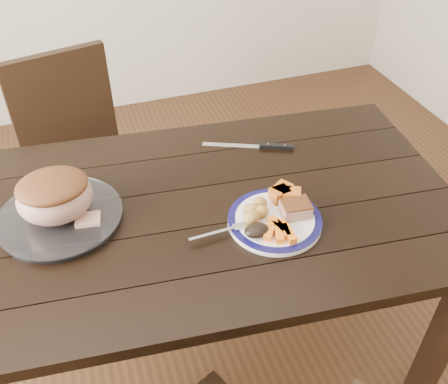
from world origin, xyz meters
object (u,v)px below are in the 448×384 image
object	(u,v)px
dinner_plate	(275,221)
fork	(224,231)
carving_knife	(265,146)
roast_joint	(55,198)
chair_far	(80,153)
pork_slice	(295,210)
serving_platter	(61,218)
dining_table	(198,228)

from	to	relation	value
dinner_plate	fork	size ratio (longest dim) A/B	1.54
dinner_plate	carving_knife	world-z (taller)	dinner_plate
roast_joint	carving_knife	distance (m)	0.73
chair_far	fork	world-z (taller)	chair_far
pork_slice	fork	xyz separation A→B (m)	(-0.22, 0.00, -0.02)
serving_platter	fork	world-z (taller)	fork
dinner_plate	serving_platter	xyz separation A→B (m)	(-0.59, 0.22, 0.00)
dining_table	pork_slice	bearing A→B (deg)	-30.44
roast_joint	carving_knife	xyz separation A→B (m)	(0.71, 0.15, -0.08)
dining_table	chair_far	world-z (taller)	chair_far
serving_platter	pork_slice	bearing A→B (deg)	-18.93
dinner_plate	pork_slice	xyz separation A→B (m)	(0.06, -0.01, 0.03)
fork	roast_joint	xyz separation A→B (m)	(-0.43, 0.22, 0.07)
pork_slice	serving_platter	bearing A→B (deg)	161.07
serving_platter	pork_slice	distance (m)	0.68
dining_table	chair_far	size ratio (longest dim) A/B	1.81
chair_far	fork	xyz separation A→B (m)	(0.34, -0.88, 0.25)
dining_table	dinner_plate	world-z (taller)	dinner_plate
dinner_plate	carving_knife	xyz separation A→B (m)	(0.12, 0.36, -0.00)
serving_platter	fork	distance (m)	0.48
serving_platter	pork_slice	xyz separation A→B (m)	(0.65, -0.22, 0.03)
roast_joint	dining_table	bearing A→B (deg)	-10.50
chair_far	carving_knife	world-z (taller)	chair_far
fork	carving_knife	xyz separation A→B (m)	(0.28, 0.37, -0.01)
dinner_plate	pork_slice	world-z (taller)	pork_slice
chair_far	pork_slice	bearing A→B (deg)	109.22
fork	chair_far	bearing A→B (deg)	108.92
serving_platter	pork_slice	world-z (taller)	pork_slice
roast_joint	carving_knife	world-z (taller)	roast_joint
dining_table	dinner_plate	bearing A→B (deg)	-36.74
chair_far	roast_joint	xyz separation A→B (m)	(-0.09, -0.66, 0.31)
dinner_plate	carving_knife	distance (m)	0.38
carving_knife	chair_far	bearing A→B (deg)	164.43
dining_table	roast_joint	world-z (taller)	roast_joint
chair_far	carving_knife	size ratio (longest dim) A/B	3.09
pork_slice	fork	size ratio (longest dim) A/B	0.46
dinner_plate	carving_knife	size ratio (longest dim) A/B	0.91
roast_joint	dinner_plate	bearing A→B (deg)	-20.30
pork_slice	carving_knife	size ratio (longest dim) A/B	0.27
dining_table	carving_knife	bearing A→B (deg)	34.92
dinner_plate	carving_knife	bearing A→B (deg)	71.40
roast_joint	serving_platter	bearing A→B (deg)	90.00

